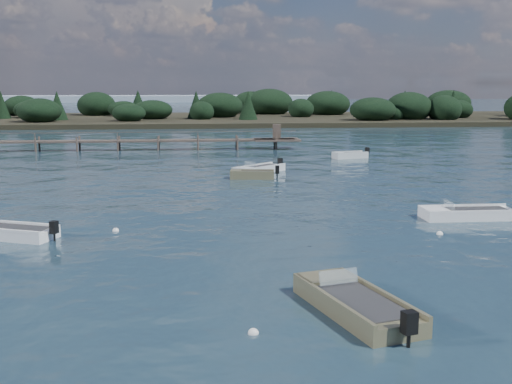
{
  "coord_description": "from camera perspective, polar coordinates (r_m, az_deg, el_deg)",
  "views": [
    {
      "loc": [
        -5.08,
        -22.12,
        7.18
      ],
      "look_at": [
        -1.58,
        14.0,
        1.0
      ],
      "focal_mm": 45.0,
      "sensor_mm": 36.0,
      "label": 1
    }
  ],
  "objects": [
    {
      "name": "dinghy_near_olive",
      "position": [
        20.84,
        8.82,
        -10.08
      ],
      "size": [
        3.29,
        5.77,
        1.38
      ],
      "color": "#6B6547",
      "rests_on": "ground"
    },
    {
      "name": "dinghy_extra_a",
      "position": [
        51.94,
        0.27,
        1.91
      ],
      "size": [
        4.63,
        4.5,
        1.28
      ],
      "color": "silver",
      "rests_on": "ground"
    },
    {
      "name": "buoy_c",
      "position": [
        32.3,
        -12.37,
        -3.41
      ],
      "size": [
        0.32,
        0.32,
        0.32
      ],
      "primitive_type": "sphere",
      "color": "white",
      "rests_on": "ground"
    },
    {
      "name": "far_headland",
      "position": [
        125.87,
        8.37,
        7.19
      ],
      "size": [
        190.0,
        40.0,
        5.8
      ],
      "color": "black",
      "rests_on": "ground"
    },
    {
      "name": "tender_far_grey_b",
      "position": [
        62.63,
        8.36,
        3.15
      ],
      "size": [
        3.8,
        2.15,
        1.28
      ],
      "color": "silver",
      "rests_on": "ground"
    },
    {
      "name": "buoy_a",
      "position": [
        19.06,
        -0.25,
        -12.47
      ],
      "size": [
        0.32,
        0.32,
        0.32
      ],
      "primitive_type": "sphere",
      "color": "white",
      "rests_on": "ground"
    },
    {
      "name": "tender_far_white",
      "position": [
        48.74,
        -0.33,
        1.41
      ],
      "size": [
        3.79,
        1.71,
        1.28
      ],
      "color": "#6B6547",
      "rests_on": "ground"
    },
    {
      "name": "buoy_b",
      "position": [
        32.11,
        16.02,
        -3.64
      ],
      "size": [
        0.32,
        0.32,
        0.32
      ],
      "primitive_type": "sphere",
      "color": "white",
      "rests_on": "ground"
    },
    {
      "name": "ground",
      "position": [
        82.59,
        -1.99,
        4.68
      ],
      "size": [
        400.0,
        400.0,
        0.0
      ],
      "primitive_type": "plane",
      "color": "#162834",
      "rests_on": "ground"
    },
    {
      "name": "jetty",
      "position": [
        72.33,
        -18.88,
        4.24
      ],
      "size": [
        64.5,
        3.2,
        3.4
      ],
      "color": "#4C4038",
      "rests_on": "ground"
    },
    {
      "name": "dinghy_mid_grey",
      "position": [
        32.35,
        -21.02,
        -3.52
      ],
      "size": [
        4.77,
        3.22,
        1.2
      ],
      "color": "white",
      "rests_on": "ground"
    },
    {
      "name": "dinghy_mid_white_a",
      "position": [
        36.27,
        18.32,
        -1.99
      ],
      "size": [
        5.35,
        1.89,
        1.25
      ],
      "color": "white",
      "rests_on": "ground"
    }
  ]
}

